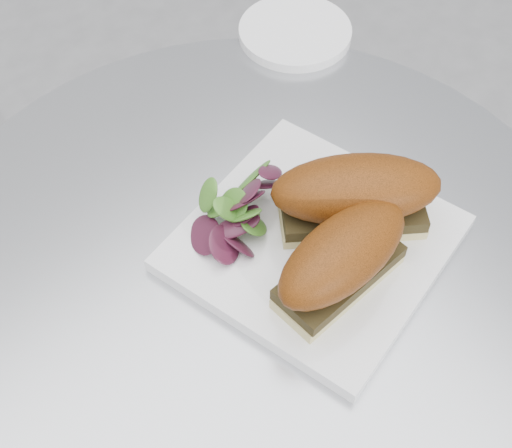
{
  "coord_description": "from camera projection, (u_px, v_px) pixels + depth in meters",
  "views": [
    {
      "loc": [
        -0.24,
        -0.3,
        1.32
      ],
      "look_at": [
        0.02,
        0.02,
        0.77
      ],
      "focal_mm": 50.0,
      "sensor_mm": 36.0,
      "label": 1
    }
  ],
  "objects": [
    {
      "name": "plate",
      "position": [
        314.0,
        243.0,
        0.71
      ],
      "size": [
        0.29,
        0.29,
        0.02
      ],
      "primitive_type": "cube",
      "rotation": [
        0.0,
        0.0,
        0.26
      ],
      "color": "white",
      "rests_on": "table"
    },
    {
      "name": "saucer",
      "position": [
        295.0,
        32.0,
        0.91
      ],
      "size": [
        0.14,
        0.14,
        0.01
      ],
      "primitive_type": "cylinder",
      "color": "white",
      "rests_on": "table"
    },
    {
      "name": "sandwich_left",
      "position": [
        342.0,
        259.0,
        0.64
      ],
      "size": [
        0.15,
        0.08,
        0.08
      ],
      "rotation": [
        0.0,
        0.0,
        0.07
      ],
      "color": "#D7CC86",
      "rests_on": "plate"
    },
    {
      "name": "salad",
      "position": [
        243.0,
        199.0,
        0.7
      ],
      "size": [
        0.1,
        0.1,
        0.05
      ],
      "primitive_type": null,
      "color": "#5C8C2E",
      "rests_on": "plate"
    },
    {
      "name": "sandwich_right",
      "position": [
        355.0,
        195.0,
        0.68
      ],
      "size": [
        0.18,
        0.15,
        0.08
      ],
      "rotation": [
        0.0,
        0.0,
        -0.6
      ],
      "color": "#D7CC86",
      "rests_on": "plate"
    },
    {
      "name": "table",
      "position": [
        254.0,
        372.0,
        0.9
      ],
      "size": [
        0.7,
        0.7,
        0.73
      ],
      "color": "#B0B2B8",
      "rests_on": "ground"
    }
  ]
}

